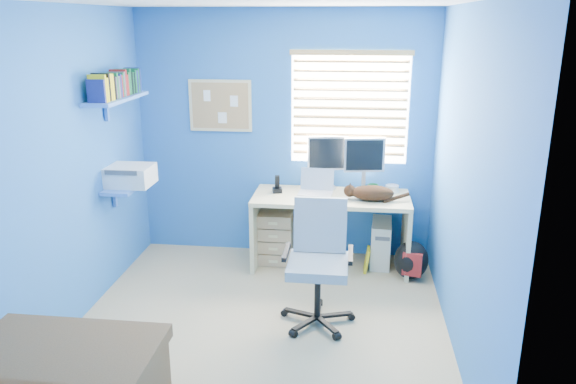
# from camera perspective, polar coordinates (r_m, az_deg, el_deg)

# --- Properties ---
(floor) EXTENTS (3.00, 3.20, 0.00)m
(floor) POSITION_cam_1_polar(r_m,az_deg,el_deg) (4.67, -2.85, -13.51)
(floor) COLOR tan
(floor) RESTS_ON ground
(ceiling) EXTENTS (3.00, 3.20, 0.00)m
(ceiling) POSITION_cam_1_polar(r_m,az_deg,el_deg) (4.03, -3.40, 18.80)
(ceiling) COLOR white
(ceiling) RESTS_ON wall_back
(wall_back) EXTENTS (3.00, 0.01, 2.50)m
(wall_back) POSITION_cam_1_polar(r_m,az_deg,el_deg) (5.72, -0.37, 5.70)
(wall_back) COLOR blue
(wall_back) RESTS_ON ground
(wall_front) EXTENTS (3.00, 0.01, 2.50)m
(wall_front) POSITION_cam_1_polar(r_m,az_deg,el_deg) (2.71, -8.90, -7.70)
(wall_front) COLOR blue
(wall_front) RESTS_ON ground
(wall_left) EXTENTS (0.01, 3.20, 2.50)m
(wall_left) POSITION_cam_1_polar(r_m,az_deg,el_deg) (4.67, -21.55, 1.90)
(wall_left) COLOR blue
(wall_left) RESTS_ON ground
(wall_right) EXTENTS (0.01, 3.20, 2.50)m
(wall_right) POSITION_cam_1_polar(r_m,az_deg,el_deg) (4.20, 17.52, 0.69)
(wall_right) COLOR blue
(wall_right) RESTS_ON ground
(desk) EXTENTS (1.52, 0.65, 0.74)m
(desk) POSITION_cam_1_polar(r_m,az_deg,el_deg) (5.60, 4.33, -4.00)
(desk) COLOR #CEBD88
(desk) RESTS_ON floor
(laptop) EXTENTS (0.35, 0.28, 0.22)m
(laptop) POSITION_cam_1_polar(r_m,az_deg,el_deg) (5.48, 2.81, 0.88)
(laptop) COLOR silver
(laptop) RESTS_ON desk
(monitor_left) EXTENTS (0.41, 0.18, 0.54)m
(monitor_left) POSITION_cam_1_polar(r_m,az_deg,el_deg) (5.64, 4.04, 3.00)
(monitor_left) COLOR silver
(monitor_left) RESTS_ON desk
(monitor_right) EXTENTS (0.41, 0.19, 0.54)m
(monitor_right) POSITION_cam_1_polar(r_m,az_deg,el_deg) (5.60, 7.74, 2.79)
(monitor_right) COLOR silver
(monitor_right) RESTS_ON desk
(phone) EXTENTS (0.11, 0.13, 0.17)m
(phone) POSITION_cam_1_polar(r_m,az_deg,el_deg) (5.55, -1.10, 0.84)
(phone) COLOR black
(phone) RESTS_ON desk
(mug) EXTENTS (0.10, 0.09, 0.10)m
(mug) POSITION_cam_1_polar(r_m,az_deg,el_deg) (5.55, 8.62, 0.27)
(mug) COLOR #115B2D
(mug) RESTS_ON desk
(cd_spindle) EXTENTS (0.13, 0.13, 0.07)m
(cd_spindle) POSITION_cam_1_polar(r_m,az_deg,el_deg) (5.67, 10.53, 0.35)
(cd_spindle) COLOR silver
(cd_spindle) RESTS_ON desk
(cat) EXTENTS (0.41, 0.23, 0.14)m
(cat) POSITION_cam_1_polar(r_m,az_deg,el_deg) (5.36, 8.57, -0.11)
(cat) COLOR black
(cat) RESTS_ON desk
(tower_pc) EXTENTS (0.22, 0.45, 0.45)m
(tower_pc) POSITION_cam_1_polar(r_m,az_deg,el_deg) (5.76, 9.42, -5.10)
(tower_pc) COLOR beige
(tower_pc) RESTS_ON floor
(drawer_boxes) EXTENTS (0.35, 0.28, 0.54)m
(drawer_boxes) POSITION_cam_1_polar(r_m,az_deg,el_deg) (5.70, -1.32, -4.62)
(drawer_boxes) COLOR tan
(drawer_boxes) RESTS_ON floor
(yellow_book) EXTENTS (0.03, 0.17, 0.24)m
(yellow_book) POSITION_cam_1_polar(r_m,az_deg,el_deg) (5.61, 8.01, -6.82)
(yellow_book) COLOR yellow
(yellow_book) RESTS_ON floor
(backpack) EXTENTS (0.38, 0.32, 0.38)m
(backpack) POSITION_cam_1_polar(r_m,az_deg,el_deg) (5.50, 12.40, -6.79)
(backpack) COLOR black
(backpack) RESTS_ON floor
(office_chair) EXTENTS (0.58, 0.58, 1.00)m
(office_chair) POSITION_cam_1_polar(r_m,az_deg,el_deg) (4.60, 3.08, -8.77)
(office_chair) COLOR black
(office_chair) RESTS_ON floor
(window_blinds) EXTENTS (1.15, 0.05, 1.10)m
(window_blinds) POSITION_cam_1_polar(r_m,az_deg,el_deg) (5.59, 6.28, 8.47)
(window_blinds) COLOR white
(window_blinds) RESTS_ON ground
(corkboard) EXTENTS (0.64, 0.02, 0.52)m
(corkboard) POSITION_cam_1_polar(r_m,az_deg,el_deg) (5.77, -6.89, 8.70)
(corkboard) COLOR #CEBD88
(corkboard) RESTS_ON ground
(wall_shelves) EXTENTS (0.42, 0.90, 1.05)m
(wall_shelves) POSITION_cam_1_polar(r_m,az_deg,el_deg) (5.23, -16.54, 5.97)
(wall_shelves) COLOR #447AD2
(wall_shelves) RESTS_ON ground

